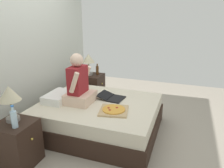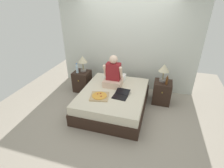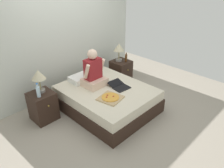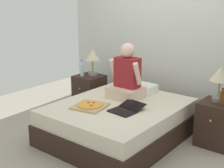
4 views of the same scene
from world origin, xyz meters
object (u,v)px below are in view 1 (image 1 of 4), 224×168
object	(u,v)px
lamp_on_left_nightstand	(9,96)
pizza_box	(114,110)
nightstand_right	(92,88)
laptop	(113,98)
person_seated	(79,85)
nightstand_left	(18,144)
lamp_on_right_nightstand	(89,60)
water_bottle	(14,119)
bed	(99,116)
beer_bottle	(97,70)

from	to	relation	value
lamp_on_left_nightstand	pizza_box	distance (m)	1.38
nightstand_right	pizza_box	size ratio (longest dim) A/B	1.24
lamp_on_left_nightstand	laptop	distance (m)	1.59
person_seated	laptop	distance (m)	0.60
nightstand_right	nightstand_left	bearing A→B (deg)	180.00
person_seated	laptop	size ratio (longest dim) A/B	1.76
lamp_on_right_nightstand	pizza_box	bearing A→B (deg)	-142.47
nightstand_left	water_bottle	world-z (taller)	water_bottle
nightstand_left	lamp_on_left_nightstand	distance (m)	0.62
nightstand_right	bed	bearing A→B (deg)	-150.60
nightstand_left	laptop	distance (m)	1.57
lamp_on_left_nightstand	water_bottle	distance (m)	0.28
water_bottle	nightstand_right	distance (m)	2.35
bed	beer_bottle	xyz separation A→B (m)	(1.19, 0.53, 0.44)
bed	person_seated	xyz separation A→B (m)	(-0.09, 0.29, 0.53)
person_seated	nightstand_right	bearing A→B (deg)	15.66
nightstand_left	laptop	world-z (taller)	nightstand_left
water_bottle	pizza_box	bearing A→B (deg)	-41.88
lamp_on_right_nightstand	pizza_box	distance (m)	1.71
water_bottle	bed	bearing A→B (deg)	-24.26
person_seated	bed	bearing A→B (deg)	-73.35
nightstand_left	water_bottle	xyz separation A→B (m)	(-0.08, -0.09, 0.40)
nightstand_left	beer_bottle	bearing A→B (deg)	-2.48
pizza_box	beer_bottle	bearing A→B (deg)	31.30
beer_bottle	laptop	bearing A→B (deg)	-144.74
person_seated	laptop	world-z (taller)	person_seated
lamp_on_left_nightstand	beer_bottle	world-z (taller)	lamp_on_left_nightstand
beer_bottle	bed	bearing A→B (deg)	-155.96
laptop	pizza_box	distance (m)	0.48
lamp_on_right_nightstand	beer_bottle	bearing A→B (deg)	-56.31
laptop	nightstand_right	bearing A→B (deg)	41.14
pizza_box	person_seated	bearing A→B (deg)	77.33
bed	person_seated	world-z (taller)	person_seated
nightstand_left	person_seated	world-z (taller)	person_seated
pizza_box	water_bottle	bearing A→B (deg)	138.12
person_seated	pizza_box	size ratio (longest dim) A/B	1.66
bed	water_bottle	distance (m)	1.39
pizza_box	lamp_on_right_nightstand	bearing A→B (deg)	37.53
lamp_on_left_nightstand	person_seated	xyz separation A→B (m)	(0.99, -0.39, -0.13)
water_bottle	person_seated	bearing A→B (deg)	-12.58
beer_bottle	person_seated	world-z (taller)	person_seated
nightstand_left	laptop	size ratio (longest dim) A/B	1.31
bed	nightstand_left	size ratio (longest dim) A/B	3.18
lamp_on_right_nightstand	person_seated	size ratio (longest dim) A/B	0.58
bed	lamp_on_left_nightstand	distance (m)	1.44
lamp_on_right_nightstand	pizza_box	xyz separation A→B (m)	(-1.32, -1.01, -0.40)
water_bottle	beer_bottle	bearing A→B (deg)	-0.24
lamp_on_left_nightstand	lamp_on_right_nightstand	size ratio (longest dim) A/B	1.00
person_seated	pizza_box	world-z (taller)	person_seated
nightstand_left	water_bottle	size ratio (longest dim) A/B	2.11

